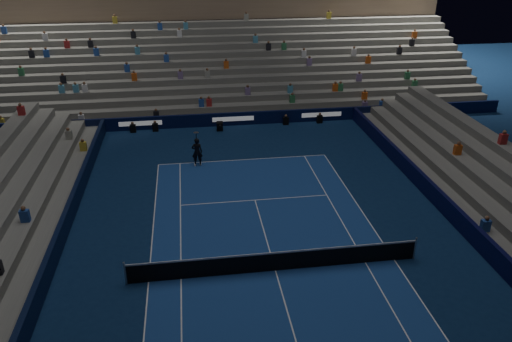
% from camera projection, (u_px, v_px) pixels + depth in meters
% --- Properties ---
extents(ground, '(90.00, 90.00, 0.00)m').
position_uv_depth(ground, '(275.00, 271.00, 21.54)').
color(ground, '#0B2044').
rests_on(ground, ground).
extents(court_surface, '(10.97, 23.77, 0.01)m').
position_uv_depth(court_surface, '(275.00, 270.00, 21.53)').
color(court_surface, navy).
rests_on(court_surface, ground).
extents(sponsor_barrier_far, '(44.00, 0.25, 1.00)m').
position_uv_depth(sponsor_barrier_far, '(233.00, 119.00, 37.81)').
color(sponsor_barrier_far, black).
rests_on(sponsor_barrier_far, ground).
extents(sponsor_barrier_east, '(0.25, 37.00, 1.00)m').
position_uv_depth(sponsor_barrier_east, '(483.00, 243.00, 22.56)').
color(sponsor_barrier_east, '#080A33').
rests_on(sponsor_barrier_east, ground).
extents(sponsor_barrier_west, '(0.25, 37.00, 1.00)m').
position_uv_depth(sponsor_barrier_west, '(43.00, 281.00, 20.08)').
color(sponsor_barrier_west, black).
rests_on(sponsor_barrier_west, ground).
extents(grandstand_main, '(44.00, 15.20, 11.20)m').
position_uv_depth(grandstand_main, '(222.00, 55.00, 44.93)').
color(grandstand_main, slate).
rests_on(grandstand_main, ground).
extents(tennis_net, '(12.90, 0.10, 1.10)m').
position_uv_depth(tennis_net, '(276.00, 261.00, 21.32)').
color(tennis_net, '#B2B2B7').
rests_on(tennis_net, ground).
extents(tennis_player, '(0.69, 0.46, 1.86)m').
position_uv_depth(tennis_player, '(197.00, 152.00, 31.00)').
color(tennis_player, black).
rests_on(tennis_player, ground).
extents(broadcast_camera, '(0.50, 0.94, 0.62)m').
position_uv_depth(broadcast_camera, '(220.00, 126.00, 36.88)').
color(broadcast_camera, black).
rests_on(broadcast_camera, ground).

